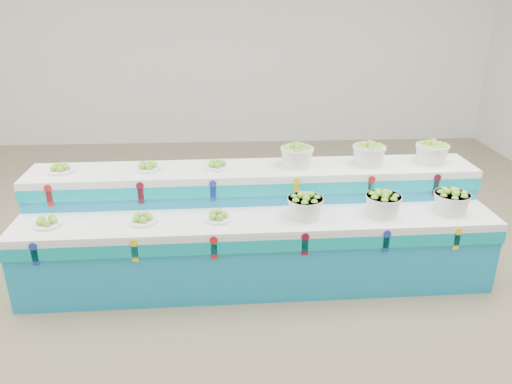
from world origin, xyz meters
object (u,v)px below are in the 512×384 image
display_stand (256,226)px  basket_lower_left (305,206)px  basket_upper_right (432,152)px  plate_upper_mid (147,166)px

display_stand → basket_lower_left: display_stand is taller
basket_lower_left → basket_upper_right: basket_upper_right is taller
plate_upper_mid → basket_upper_right: basket_upper_right is taller
basket_lower_left → plate_upper_mid: size_ratio=1.30×
basket_lower_left → basket_upper_right: (1.35, 0.57, 0.30)m
basket_lower_left → basket_upper_right: size_ratio=1.00×
basket_lower_left → plate_upper_mid: bearing=160.7°
display_stand → plate_upper_mid: size_ratio=17.73×
display_stand → basket_upper_right: bearing=8.7°
display_stand → basket_lower_left: size_ratio=13.59×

